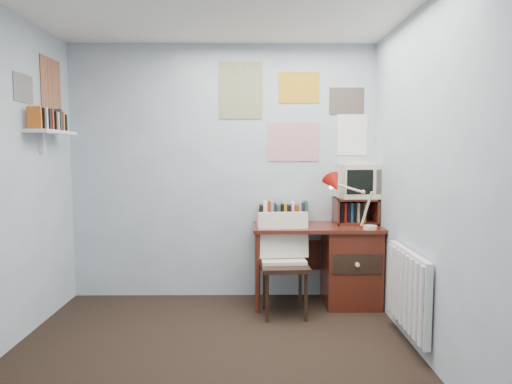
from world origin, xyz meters
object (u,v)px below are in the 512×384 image
at_px(crt_tv, 359,179).
at_px(wall_shelf, 51,132).
at_px(desk_chair, 284,267).
at_px(desk_lamp, 371,205).
at_px(radiator, 408,290).
at_px(desk, 344,262).
at_px(tv_riser, 355,211).

bearing_deg(crt_tv, wall_shelf, -172.78).
bearing_deg(desk_chair, wall_shelf, 179.26).
bearing_deg(desk_lamp, wall_shelf, -176.71).
bearing_deg(radiator, desk_lamp, 98.71).
height_order(desk_lamp, wall_shelf, wall_shelf).
height_order(desk, desk_lamp, desk_lamp).
xyz_separation_m(desk, crt_tv, (0.16, 0.13, 0.78)).
height_order(desk, wall_shelf, wall_shelf).
distance_m(tv_riser, crt_tv, 0.31).
relative_size(desk_lamp, wall_shelf, 0.72).
bearing_deg(wall_shelf, radiator, -10.89).
xyz_separation_m(desk, desk_chair, (-0.60, -0.30, 0.04)).
height_order(crt_tv, radiator, crt_tv).
height_order(radiator, wall_shelf, wall_shelf).
relative_size(desk, desk_chair, 1.36).
bearing_deg(desk_lamp, crt_tv, 93.70).
relative_size(desk_chair, tv_riser, 2.21).
bearing_deg(tv_riser, desk_lamp, -79.48).
height_order(desk_lamp, tv_riser, desk_lamp).
height_order(desk, crt_tv, crt_tv).
height_order(desk, tv_riser, tv_riser).
distance_m(desk_lamp, wall_shelf, 2.83).
bearing_deg(radiator, crt_tv, 97.10).
xyz_separation_m(desk, wall_shelf, (-2.57, -0.38, 1.21)).
height_order(desk_chair, radiator, desk_chair).
xyz_separation_m(desk, radiator, (0.29, -0.93, 0.01)).
bearing_deg(desk, crt_tv, 39.78).
bearing_deg(desk, tv_riser, 42.96).
bearing_deg(desk, radiator, -72.76).
distance_m(desk_lamp, crt_tv, 0.40).
bearing_deg(desk, desk_lamp, -50.54).
bearing_deg(crt_tv, tv_riser, -155.63).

